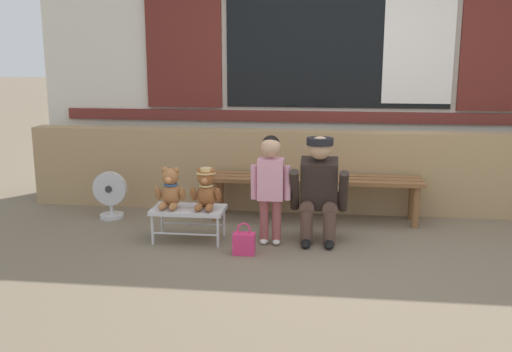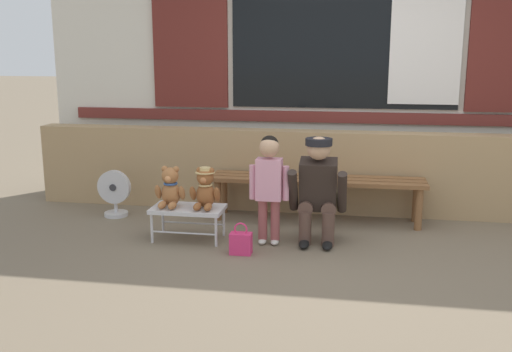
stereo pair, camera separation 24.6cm
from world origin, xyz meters
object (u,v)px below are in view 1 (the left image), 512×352
(wooden_bench_long, at_px, (314,184))
(teddy_bear_with_hat, at_px, (206,189))
(child_standing, at_px, (271,178))
(floor_fan, at_px, (110,195))
(teddy_bear_plain, at_px, (170,189))
(handbag_on_ground, at_px, (244,243))
(small_display_bench, at_px, (189,212))
(adult_crouching, at_px, (320,189))

(wooden_bench_long, relative_size, teddy_bear_with_hat, 5.78)
(child_standing, relative_size, floor_fan, 2.00)
(teddy_bear_plain, xyz_separation_m, handbag_on_ground, (0.70, -0.30, -0.37))
(small_display_bench, relative_size, child_standing, 0.67)
(teddy_bear_with_hat, bearing_deg, wooden_bench_long, 39.87)
(wooden_bench_long, height_order, floor_fan, floor_fan)
(wooden_bench_long, distance_m, small_display_bench, 1.34)
(teddy_bear_with_hat, relative_size, adult_crouching, 0.38)
(child_standing, relative_size, handbag_on_ground, 3.52)
(teddy_bear_plain, distance_m, floor_fan, 1.00)
(child_standing, xyz_separation_m, adult_crouching, (0.42, 0.11, -0.11))
(wooden_bench_long, distance_m, teddy_bear_plain, 1.47)
(floor_fan, bearing_deg, wooden_bench_long, 5.36)
(child_standing, height_order, handbag_on_ground, child_standing)
(adult_crouching, xyz_separation_m, handbag_on_ground, (-0.61, -0.41, -0.38))
(floor_fan, bearing_deg, small_display_bench, -31.80)
(small_display_bench, distance_m, adult_crouching, 1.18)
(adult_crouching, bearing_deg, small_display_bench, -174.20)
(teddy_bear_with_hat, distance_m, floor_fan, 1.27)
(wooden_bench_long, relative_size, small_display_bench, 3.28)
(teddy_bear_plain, bearing_deg, small_display_bench, -0.51)
(handbag_on_ground, bearing_deg, teddy_bear_plain, 156.84)
(teddy_bear_plain, xyz_separation_m, floor_fan, (-0.79, 0.58, -0.23))
(wooden_bench_long, distance_m, adult_crouching, 0.67)
(teddy_bear_with_hat, relative_size, child_standing, 0.38)
(wooden_bench_long, height_order, child_standing, child_standing)
(child_standing, xyz_separation_m, handbag_on_ground, (-0.19, -0.30, -0.50))
(teddy_bear_plain, relative_size, floor_fan, 0.76)
(small_display_bench, height_order, teddy_bear_with_hat, teddy_bear_with_hat)
(floor_fan, bearing_deg, child_standing, -19.14)
(small_display_bench, height_order, child_standing, child_standing)
(small_display_bench, xyz_separation_m, floor_fan, (-0.95, 0.59, -0.03))
(teddy_bear_with_hat, height_order, adult_crouching, adult_crouching)
(teddy_bear_plain, bearing_deg, handbag_on_ground, -23.16)
(wooden_bench_long, bearing_deg, floor_fan, -174.64)
(teddy_bear_with_hat, bearing_deg, handbag_on_ground, -38.38)
(small_display_bench, xyz_separation_m, teddy_bear_with_hat, (0.16, 0.00, 0.21))
(small_display_bench, bearing_deg, child_standing, 0.41)
(wooden_bench_long, distance_m, teddy_bear_with_hat, 1.21)
(teddy_bear_with_hat, distance_m, adult_crouching, 1.00)
(wooden_bench_long, height_order, adult_crouching, adult_crouching)
(teddy_bear_plain, height_order, adult_crouching, adult_crouching)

